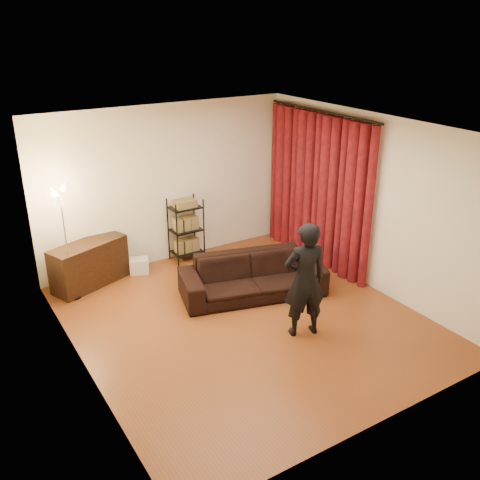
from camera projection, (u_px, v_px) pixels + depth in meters
floor at (245, 320)px, 7.57m from camera, size 5.00×5.00×0.00m
ceiling at (246, 129)px, 6.53m from camera, size 5.00×5.00×0.00m
wall_back at (166, 185)px, 9.01m from camera, size 5.00×0.00×5.00m
wall_front at (386, 314)px, 5.09m from camera, size 5.00×0.00×5.00m
wall_left at (75, 271)px, 5.95m from camera, size 0.00×5.00×5.00m
wall_right at (370, 203)px, 8.14m from camera, size 0.00×5.00×5.00m
curtain_rod at (322, 111)px, 8.50m from camera, size 0.04×2.65×0.04m
curtain at (317, 190)px, 8.99m from camera, size 0.22×2.65×2.55m
sofa at (253, 276)px, 8.14m from camera, size 2.32×1.39×0.64m
person at (305, 280)px, 6.96m from camera, size 0.66×0.52×1.60m
media_cabinet at (89, 264)px, 8.44m from camera, size 1.31×0.87×0.72m
storage_boxes at (140, 266)px, 8.91m from camera, size 0.38×0.34×0.26m
wire_shelf at (186, 230)px, 9.24m from camera, size 0.56×0.42×1.12m
floor_lamp at (66, 244)px, 7.85m from camera, size 0.34×0.34×1.78m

